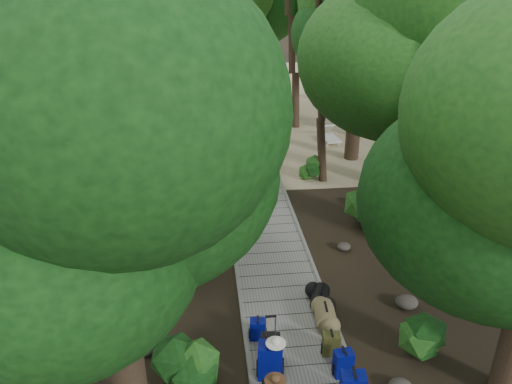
{
  "coord_description": "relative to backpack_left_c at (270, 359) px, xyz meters",
  "views": [
    {
      "loc": [
        -1.62,
        -9.97,
        7.1
      ],
      "look_at": [
        -0.19,
        2.87,
        1.0
      ],
      "focal_mm": 35.0,
      "sensor_mm": 36.0,
      "label": 1
    }
  ],
  "objects": [
    {
      "name": "palm_left_a",
      "position": [
        -3.55,
        9.52,
        3.09
      ],
      "size": [
        4.55,
        4.55,
        7.24
      ],
      "primitive_type": null,
      "color": "#103B10",
      "rests_on": "ground"
    },
    {
      "name": "palm_right_b",
      "position": [
        5.45,
        13.88,
        4.19
      ],
      "size": [
        4.89,
        4.89,
        9.44
      ],
      "primitive_type": null,
      "color": "#103B10",
      "rests_on": "ground"
    },
    {
      "name": "tree_left_c",
      "position": [
        -3.46,
        6.78,
        3.01
      ],
      "size": [
        4.07,
        4.07,
        7.07
      ],
      "primitive_type": null,
      "color": "black",
      "rests_on": "ground"
    },
    {
      "name": "rock_right_b",
      "position": [
        3.32,
        1.79,
        -0.39
      ],
      "size": [
        0.5,
        0.45,
        0.28
      ],
      "primitive_type": null,
      "color": "#4C473F",
      "rests_on": "ground"
    },
    {
      "name": "palm_right_c",
      "position": [
        3.5,
        15.17,
        3.12
      ],
      "size": [
        4.59,
        4.59,
        7.3
      ],
      "primitive_type": null,
      "color": "#103B10",
      "rests_on": "ground"
    },
    {
      "name": "hat_white",
      "position": [
        0.08,
        -0.06,
        0.47
      ],
      "size": [
        0.36,
        0.36,
        0.12
      ],
      "primitive_type": null,
      "color": "silver",
      "rests_on": "backpack_left_c"
    },
    {
      "name": "shrub_left_c",
      "position": [
        -2.02,
        7.42,
        0.0
      ],
      "size": [
        1.18,
        1.18,
        1.06
      ],
      "primitive_type": null,
      "color": "#164615",
      "rests_on": "ground"
    },
    {
      "name": "sand_beach",
      "position": [
        0.6,
        19.19,
        -0.52
      ],
      "size": [
        40.0,
        22.0,
        0.02
      ],
      "primitive_type": "cube",
      "color": "tan",
      "rests_on": "ground"
    },
    {
      "name": "hat_brown",
      "position": [
        -0.02,
        -0.73,
        0.28
      ],
      "size": [
        0.37,
        0.37,
        0.11
      ],
      "primitive_type": null,
      "color": "#51351E",
      "rests_on": "backpack_left_b"
    },
    {
      "name": "palm_right_a",
      "position": [
        3.19,
        9.05,
        2.76
      ],
      "size": [
        3.86,
        3.86,
        6.58
      ],
      "primitive_type": null,
      "color": "#103B10",
      "rests_on": "ground"
    },
    {
      "name": "shrub_left_a",
      "position": [
        -1.54,
        0.01,
        -0.05
      ],
      "size": [
        1.06,
        1.06,
        0.95
      ],
      "primitive_type": null,
      "color": "#164615",
      "rests_on": "ground"
    },
    {
      "name": "tree_right_f",
      "position": [
        7.07,
        12.71,
        4.75
      ],
      "size": [
        5.91,
        5.91,
        10.55
      ],
      "primitive_type": null,
      "color": "black",
      "rests_on": "ground"
    },
    {
      "name": "tree_right_c",
      "position": [
        4.25,
        5.28,
        4.15
      ],
      "size": [
        5.41,
        5.41,
        9.36
      ],
      "primitive_type": null,
      "color": "black",
      "rests_on": "ground"
    },
    {
      "name": "rock_left_d",
      "position": [
        -1.88,
        6.17,
        -0.43
      ],
      "size": [
        0.34,
        0.31,
        0.19
      ],
      "primitive_type": null,
      "color": "#4C473F",
      "rests_on": "ground"
    },
    {
      "name": "tree_right_d",
      "position": [
        5.63,
        7.76,
        4.94
      ],
      "size": [
        5.96,
        5.96,
        10.93
      ],
      "primitive_type": null,
      "color": "black",
      "rests_on": "ground"
    },
    {
      "name": "tree_right_e",
      "position": [
        4.66,
        10.8,
        3.4
      ],
      "size": [
        4.37,
        4.37,
        7.86
      ],
      "primitive_type": null,
      "color": "black",
      "rests_on": "ground"
    },
    {
      "name": "tree_back_a",
      "position": [
        -0.52,
        18.14,
        4.48
      ],
      "size": [
        5.79,
        5.79,
        10.02
      ],
      "primitive_type": null,
      "color": "black",
      "rests_on": "ground"
    },
    {
      "name": "tree_back_c",
      "position": [
        6.06,
        18.9,
        4.23
      ],
      "size": [
        5.29,
        5.29,
        9.52
      ],
      "primitive_type": null,
      "color": "black",
      "rests_on": "ground"
    },
    {
      "name": "ground",
      "position": [
        0.6,
        3.19,
        -0.53
      ],
      "size": [
        120.0,
        120.0,
        0.0
      ],
      "primitive_type": "plane",
      "color": "black",
      "rests_on": "ground"
    },
    {
      "name": "rock_right_c",
      "position": [
        2.58,
        4.31,
        -0.43
      ],
      "size": [
        0.36,
        0.33,
        0.2
      ],
      "primitive_type": null,
      "color": "#4C473F",
      "rests_on": "ground"
    },
    {
      "name": "suitcase_on_boardwalk",
      "position": [
        0.06,
        0.44,
        -0.12
      ],
      "size": [
        0.39,
        0.26,
        0.57
      ],
      "primitive_type": null,
      "rotation": [
        0.0,
        0.0,
        -0.16
      ],
      "color": "black",
      "rests_on": "boardwalk"
    },
    {
      "name": "backpack_left_c",
      "position": [
        0.0,
        0.0,
        0.0
      ],
      "size": [
        0.49,
        0.39,
        0.82
      ],
      "primitive_type": null,
      "rotation": [
        0.0,
        0.0,
        -0.18
      ],
      "color": "#030371",
      "rests_on": "boardwalk"
    },
    {
      "name": "shrub_left_b",
      "position": [
        -1.53,
        4.25,
        -0.16
      ],
      "size": [
        0.83,
        0.83,
        0.74
      ],
      "primitive_type": null,
      "color": "#164615",
      "rests_on": "ground"
    },
    {
      "name": "kayak",
      "position": [
        -2.59,
        12.61,
        -0.33
      ],
      "size": [
        1.85,
        3.6,
        0.35
      ],
      "primitive_type": "ellipsoid",
      "rotation": [
        0.0,
        0.0,
        -0.32
      ],
      "color": "#C34110",
      "rests_on": "sand_beach"
    },
    {
      "name": "lone_suitcase_on_sand",
      "position": [
        1.06,
        11.25,
        -0.19
      ],
      "size": [
        0.46,
        0.35,
        0.64
      ],
      "primitive_type": null,
      "rotation": [
        0.0,
        0.0,
        -0.33
      ],
      "color": "black",
      "rests_on": "sand_beach"
    },
    {
      "name": "shrub_right_b",
      "position": [
        3.57,
        5.46,
        0.01
      ],
      "size": [
        1.2,
        1.2,
        1.08
      ],
      "primitive_type": null,
      "color": "#164615",
      "rests_on": "ground"
    },
    {
      "name": "tree_left_a",
      "position": [
        -2.36,
        -0.72,
        3.22
      ],
      "size": [
        4.5,
        4.5,
        7.5
      ],
      "primitive_type": null,
      "color": "black",
      "rests_on": "ground"
    },
    {
      "name": "duffel_right_black",
      "position": [
        1.38,
        1.94,
        -0.21
      ],
      "size": [
        0.56,
        0.71,
        0.39
      ],
      "primitive_type": null,
      "rotation": [
        0.0,
        0.0,
        -0.32
      ],
      "color": "black",
      "rests_on": "boardwalk"
    },
    {
      "name": "backpack_right_d",
      "position": [
        1.25,
        0.45,
        -0.16
      ],
      "size": [
        0.36,
        0.28,
        0.51
      ],
      "primitive_type": null,
      "rotation": [
        0.0,
        0.0,
        -0.11
      ],
      "color": "#404218",
      "rests_on": "boardwalk"
    },
    {
      "name": "rock_left_c",
      "position": [
        -1.09,
        4.05,
        -0.41
      ],
      "size": [
        0.45,
        0.4,
        0.25
      ],
      "primitive_type": null,
      "color": "#4C473F",
      "rests_on": "ground"
    },
    {
      "name": "tree_left_b",
      "position": [
        -4.35,
        3.03,
        4.19
      ],
      "size": [
        5.24,
        5.24,
        9.43
      ],
      "primitive_type": null,
      "color": "black",
      "rests_on": "ground"
    },
    {
      "name": "boardwalk",
      "position": [
        0.6,
        4.19,
        -0.47
      ],
      "size": [
        2.0,
        12.0,
        0.12
      ],
      "primitive_type": "cube",
      "color": "gray",
      "rests_on": "ground"
    },
    {
      "name": "tree_back_d",
      "position": [
        -4.64,
        17.37,
        3.67
      ],
      "size": [
        5.04,
        5.04,
        8.4
      ],
      "primitive_type": null,
      "color": "black",
      "rests_on": "ground"
    },
    {
      "name": "sun_lounger",
      "position": [
        4.3,
        12.69,
        -0.21
      ],
      "size": [
        0.8,
        1.91,
        0.6
      ],
      "primitive_type": null,
      "rotation": [
        0.0,
        0.0,
        0.11
      ],
      "color": "silver",
      "rests_on": "sand_beach"
    },
    {
      "name": "rock_left_b",
      "position": [
        -2.35,
        0.96,
        -0.44
      ],
      "size": [
        0.33,
        0.29,
        0.18
      ],
      "primitive_type": null,
      "color": "#4C473F",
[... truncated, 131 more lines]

